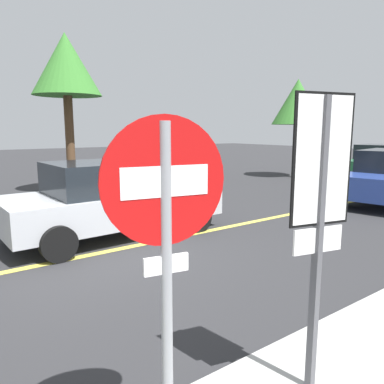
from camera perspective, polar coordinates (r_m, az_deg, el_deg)
ground_plane at (r=7.12m, az=-14.53°, el=-9.19°), size 80.00×80.00×0.00m
lane_marking_centre at (r=8.62m, az=4.38°, el=-5.58°), size 28.00×0.16×0.01m
stop_sign at (r=2.22m, az=-4.01°, el=-7.64°), size 0.75×0.17×2.34m
speed_limit_sign at (r=2.97m, az=19.05°, el=-0.44°), size 0.53×0.14×2.52m
car_green_far_lane at (r=18.51m, az=26.54°, el=4.05°), size 4.23×2.69×1.60m
car_silver_approaching at (r=8.11m, az=-12.19°, el=-0.94°), size 4.58×2.22×1.60m
tree_left_verge at (r=18.40m, az=15.86°, el=13.02°), size 2.33×2.33×4.55m
tree_centre_verge at (r=13.97m, az=-18.73°, el=17.73°), size 2.32×2.32×5.46m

